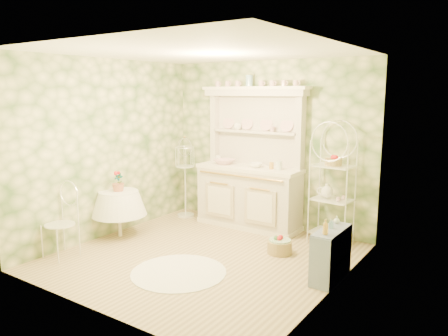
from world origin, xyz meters
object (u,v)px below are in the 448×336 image
Objects in this scene: bakers_rack at (332,186)px; floor_basket at (280,246)px; round_table at (119,215)px; side_shelf at (331,253)px; cafe_chair at (60,226)px; birdcage_stand at (185,175)px; kitchen_dresser at (249,158)px.

bakers_rack is 1.19m from floor_basket.
round_table is at bearing -162.92° from floor_basket.
bakers_rack is 2.29× the size of side_shelf.
floor_basket is (2.39, 1.77, -0.33)m from cafe_chair.
side_shelf is at bearing 19.10° from cafe_chair.
cafe_chair is (-2.80, -2.60, -0.43)m from bakers_rack.
birdcage_stand is at bearing -171.58° from bakers_rack.
round_table is (-2.79, -1.56, -0.52)m from bakers_rack.
cafe_chair is (-1.39, -2.59, -0.72)m from kitchen_dresser.
bakers_rack is 1.13× the size of birdcage_stand.
bakers_rack is at bearing 2.88° from birdcage_stand.
round_table is at bearing -131.72° from kitchen_dresser.
cafe_chair is at bearing -90.50° from round_table.
round_table is at bearing 86.01° from cafe_chair.
round_table is at bearing -95.84° from birdcage_stand.
kitchen_dresser is 7.32× the size of floor_basket.
cafe_chair reaches higher than side_shelf.
kitchen_dresser reaches higher than floor_basket.
bakers_rack reaches higher than side_shelf.
side_shelf reaches higher than floor_basket.
kitchen_dresser reaches higher than birdcage_stand.
round_table reaches higher than side_shelf.
side_shelf is at bearing -25.03° from floor_basket.
side_shelf is at bearing -19.55° from birdcage_stand.
kitchen_dresser is at bearing 140.47° from floor_basket.
cafe_chair is at bearing -143.42° from floor_basket.
cafe_chair is 2.73× the size of floor_basket.
round_table is 0.78× the size of cafe_chair.
birdcage_stand is (-3.11, 1.11, 0.44)m from side_shelf.
kitchen_dresser is 1.51× the size of birdcage_stand.
kitchen_dresser reaches higher than cafe_chair.
side_shelf is 1.11× the size of round_table.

